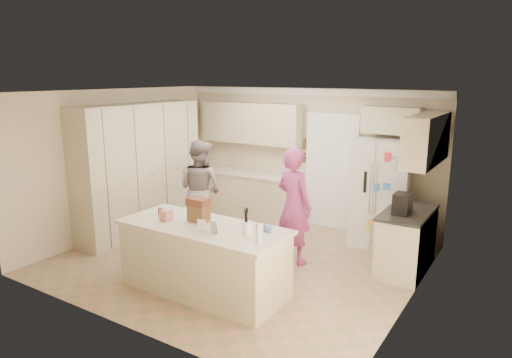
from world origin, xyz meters
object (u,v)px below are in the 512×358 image
Objects in this scene: island_base at (204,260)px; tissue_box at (166,215)px; utensil_crock at (247,227)px; teen_boy at (200,189)px; coffee_maker at (402,204)px; dollhouse_body at (199,213)px; refrigerator at (380,193)px; teen_girl at (294,206)px.

island_base is 15.71× the size of tissue_box.
utensil_crock is 2.54m from teen_boy.
tissue_box is (-0.55, -0.10, 0.56)m from island_base.
island_base is 2.15m from teen_boy.
coffee_maker is at bearing 52.88° from utensil_crock.
teen_boy is at bearing 128.66° from dollhouse_body.
refrigerator is 3.07m from teen_boy.
island_base is 1.25× the size of teen_boy.
teen_girl is (0.53, 1.54, 0.45)m from island_base.
coffee_maker is 0.17× the size of teen_boy.
island_base is at bearing 86.34° from teen_girl.
refrigerator is 1.66m from teen_girl.
coffee_maker is at bearing 42.83° from island_base.
teen_girl is at bearing 56.54° from tissue_box.
island_base is at bearing -137.17° from coffee_maker.
tissue_box is at bearing -153.43° from dollhouse_body.
coffee_maker is at bearing 37.57° from tissue_box.
island_base is at bearing -124.53° from refrigerator.
refrigerator reaches higher than tissue_box.
teen_boy reaches higher than utensil_crock.
coffee_maker is 3.42m from teen_boy.
utensil_crock is at bearing 109.98° from teen_girl.
dollhouse_body is at bearing 129.77° from teen_boy.
refrigerator reaches higher than teen_boy.
teen_girl is at bearing -130.79° from refrigerator.
dollhouse_body is (-1.56, -2.85, 0.14)m from refrigerator.
coffee_maker is at bearing -173.94° from teen_boy.
tissue_box is 0.54× the size of dollhouse_body.
island_base is at bearing -33.69° from dollhouse_body.
teen_girl reaches higher than teen_boy.
teen_boy is at bearing 142.19° from utensil_crock.
coffee_maker is at bearing -151.13° from teen_girl.
coffee_maker reaches higher than utensil_crock.
tissue_box is 1.89m from teen_boy.
coffee_maker is 2.14× the size of tissue_box.
utensil_crock is at bearing -113.66° from refrigerator.
tissue_box is at bearing -169.70° from island_base.
refrigerator is 3.00m from utensil_crock.
refrigerator is at bearing -106.32° from teen_girl.
coffee_maker is 2.87m from island_base.
island_base is at bearing 10.30° from tissue_box.
teen_boy reaches higher than tissue_box.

